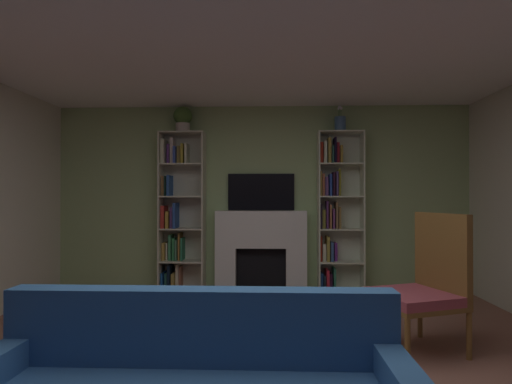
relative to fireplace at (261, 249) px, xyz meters
The scene contains 9 objects.
wall_back_accent 0.71m from the fireplace, 90.00° to the left, with size 5.80×0.06×2.57m, color #9BB87B.
ceiling 3.64m from the fireplace, 90.00° to the right, with size 5.80×6.42×0.06m, color white.
fireplace is the anchor object (origin of this frame).
tv 0.79m from the fireplace, 90.00° to the left, with size 0.91×0.06×0.50m, color black.
bookshelf_left 1.23m from the fireplace, behind, with size 0.60×0.33×2.19m.
bookshelf_right 1.12m from the fireplace, ahead, with size 0.60×0.32×2.19m.
potted_plant 2.08m from the fireplace, behind, with size 0.25×0.25×0.36m.
vase_with_flowers 2.01m from the fireplace, ahead, with size 0.15×0.15×0.35m.
armchair 2.58m from the fireplace, 55.50° to the right, with size 0.82×0.82×1.17m.
Camera 1 is at (0.16, -2.87, 1.32)m, focal length 30.45 mm.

